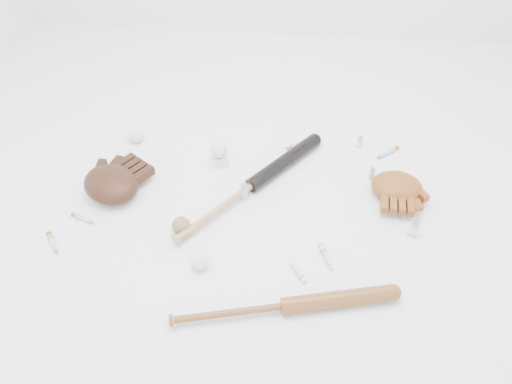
# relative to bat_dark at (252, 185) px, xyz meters

# --- Properties ---
(bat_dark) EXTENTS (0.59, 0.72, 0.06)m
(bat_dark) POSITION_rel_bat_dark_xyz_m (0.00, 0.00, 0.00)
(bat_dark) COLOR black
(bat_dark) RESTS_ON ground
(bat_wood) EXTENTS (0.79, 0.24, 0.06)m
(bat_wood) POSITION_rel_bat_dark_xyz_m (0.16, -0.57, -0.00)
(bat_wood) COLOR brown
(bat_wood) RESTS_ON ground
(glove_dark) EXTENTS (0.41, 0.41, 0.11)m
(glove_dark) POSITION_rel_bat_dark_xyz_m (-0.58, -0.07, 0.02)
(glove_dark) COLOR black
(glove_dark) RESTS_ON ground
(glove_tan) EXTENTS (0.27, 0.27, 0.09)m
(glove_tan) POSITION_rel_bat_dark_xyz_m (0.59, 0.03, 0.01)
(glove_tan) COLOR brown
(glove_tan) RESTS_ON ground
(trading_card) EXTENTS (0.08, 0.11, 0.01)m
(trading_card) POSITION_rel_bat_dark_xyz_m (-0.54, 0.09, -0.03)
(trading_card) COLOR gold
(trading_card) RESTS_ON ground
(pedestal) EXTENTS (0.09, 0.09, 0.04)m
(pedestal) POSITION_rel_bat_dark_xyz_m (-0.16, 0.16, -0.01)
(pedestal) COLOR white
(pedestal) RESTS_ON ground
(baseball_on_pedestal) EXTENTS (0.07, 0.07, 0.07)m
(baseball_on_pedestal) POSITION_rel_bat_dark_xyz_m (-0.16, 0.16, 0.05)
(baseball_on_pedestal) COLOR white
(baseball_on_pedestal) RESTS_ON pedestal
(baseball_left) EXTENTS (0.08, 0.08, 0.08)m
(baseball_left) POSITION_rel_bat_dark_xyz_m (-0.64, -0.02, 0.01)
(baseball_left) COLOR white
(baseball_left) RESTS_ON ground
(baseball_upper) EXTENTS (0.08, 0.08, 0.08)m
(baseball_upper) POSITION_rel_bat_dark_xyz_m (-0.57, 0.28, 0.01)
(baseball_upper) COLOR white
(baseball_upper) RESTS_ON ground
(baseball_mid) EXTENTS (0.07, 0.07, 0.07)m
(baseball_mid) POSITION_rel_bat_dark_xyz_m (-0.15, -0.41, 0.00)
(baseball_mid) COLOR white
(baseball_mid) RESTS_ON ground
(baseball_aged) EXTENTS (0.07, 0.07, 0.07)m
(baseball_aged) POSITION_rel_bat_dark_xyz_m (-0.25, -0.25, 0.00)
(baseball_aged) COLOR olive
(baseball_aged) RESTS_ON ground
(syringe_0) EXTENTS (0.11, 0.13, 0.02)m
(syringe_0) POSITION_rel_bat_dark_xyz_m (-0.72, -0.36, -0.02)
(syringe_0) COLOR #ADBCC6
(syringe_0) RESTS_ON ground
(syringe_1) EXTENTS (0.09, 0.13, 0.02)m
(syringe_1) POSITION_rel_bat_dark_xyz_m (0.20, -0.40, -0.02)
(syringe_1) COLOR #ADBCC6
(syringe_1) RESTS_ON ground
(syringe_2) EXTENTS (0.11, 0.10, 0.02)m
(syringe_2) POSITION_rel_bat_dark_xyz_m (0.17, 0.31, -0.02)
(syringe_2) COLOR #ADBCC6
(syringe_2) RESTS_ON ground
(syringe_3) EXTENTS (0.08, 0.16, 0.02)m
(syringe_3) POSITION_rel_bat_dark_xyz_m (0.31, -0.34, -0.02)
(syringe_3) COLOR #ADBCC6
(syringe_3) RESTS_ON ground
(syringe_4) EXTENTS (0.15, 0.13, 0.02)m
(syringe_4) POSITION_rel_bat_dark_xyz_m (0.58, 0.28, -0.02)
(syringe_4) COLOR #ADBCC6
(syringe_4) RESTS_ON ground
(syringe_5) EXTENTS (0.14, 0.07, 0.02)m
(syringe_5) POSITION_rel_bat_dark_xyz_m (-0.64, -0.23, -0.02)
(syringe_5) COLOR #ADBCC6
(syringe_5) RESTS_ON ground
(vial_0) EXTENTS (0.02, 0.02, 0.06)m
(vial_0) POSITION_rel_bat_dark_xyz_m (0.50, 0.12, -0.00)
(vial_0) COLOR #ADB6BE
(vial_0) RESTS_ON ground
(vial_1) EXTENTS (0.02, 0.02, 0.06)m
(vial_1) POSITION_rel_bat_dark_xyz_m (0.46, 0.33, -0.00)
(vial_1) COLOR #ADB6BE
(vial_1) RESTS_ON ground
(vial_2) EXTENTS (0.03, 0.03, 0.08)m
(vial_2) POSITION_rel_bat_dark_xyz_m (-0.03, -0.05, 0.01)
(vial_2) COLOR #ADB6BE
(vial_2) RESTS_ON ground
(vial_3) EXTENTS (0.04, 0.04, 0.08)m
(vial_3) POSITION_rel_bat_dark_xyz_m (0.64, -0.18, 0.01)
(vial_3) COLOR #ADB6BE
(vial_3) RESTS_ON ground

